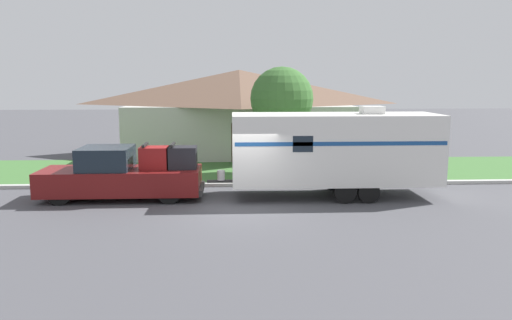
% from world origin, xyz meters
% --- Properties ---
extents(ground_plane, '(120.00, 120.00, 0.00)m').
position_xyz_m(ground_plane, '(0.00, 0.00, 0.00)').
color(ground_plane, '#47474C').
extents(curb_strip, '(80.00, 0.30, 0.14)m').
position_xyz_m(curb_strip, '(0.00, 3.75, 0.07)').
color(curb_strip, '#ADADA8').
rests_on(curb_strip, ground_plane).
extents(lawn_strip, '(80.00, 7.00, 0.03)m').
position_xyz_m(lawn_strip, '(0.00, 7.40, 0.01)').
color(lawn_strip, '#3D6B33').
rests_on(lawn_strip, ground_plane).
extents(house_across_street, '(13.61, 8.25, 4.93)m').
position_xyz_m(house_across_street, '(0.16, 13.56, 2.56)').
color(house_across_street, '#B2B2A8').
rests_on(house_across_street, ground_plane).
extents(pickup_truck, '(5.88, 2.06, 2.03)m').
position_xyz_m(pickup_truck, '(-4.30, 1.75, 0.89)').
color(pickup_truck, black).
rests_on(pickup_truck, ground_plane).
extents(travel_trailer, '(8.52, 2.49, 3.37)m').
position_xyz_m(travel_trailer, '(3.49, 1.75, 1.81)').
color(travel_trailer, black).
rests_on(travel_trailer, ground_plane).
extents(mailbox, '(0.48, 0.20, 1.37)m').
position_xyz_m(mailbox, '(5.39, 4.49, 1.05)').
color(mailbox, brown).
rests_on(mailbox, ground_plane).
extents(tree_in_yard, '(2.90, 2.90, 4.94)m').
position_xyz_m(tree_in_yard, '(1.99, 6.54, 3.48)').
color(tree_in_yard, brown).
rests_on(tree_in_yard, ground_plane).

